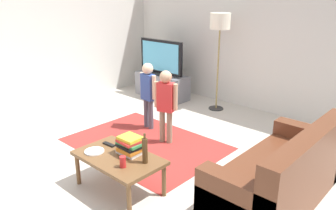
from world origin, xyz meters
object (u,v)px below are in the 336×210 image
coffee_table (119,160)px  soda_can (123,162)px  tv (161,58)px  couch (284,178)px  floor_lamp (220,27)px  plate (94,151)px  child_center (166,100)px  bottle (145,150)px  tv_stand (162,86)px  book_stack (130,146)px  tv_remote (109,144)px  child_near_tv (148,90)px

coffee_table → soda_can: bearing=-28.6°
tv → couch: 3.99m
floor_lamp → plate: (0.49, -3.12, -1.12)m
child_center → bottle: child_center is taller
tv_stand → coffee_table: (2.06, -2.85, 0.13)m
floor_lamp → book_stack: floor_lamp is taller
tv_remote → coffee_table: bearing=-22.5°
tv → bottle: 3.63m
couch → soda_can: couch is taller
couch → plate: bearing=-146.6°
bottle → child_near_tv: bearing=134.9°
couch → bottle: size_ratio=5.36×
soda_can → plate: (-0.50, 0.00, -0.05)m
coffee_table → book_stack: size_ratio=3.52×
child_center → coffee_table: (0.47, -1.27, -0.29)m
tv_stand → bottle: size_ratio=3.58×
child_near_tv → soda_can: size_ratio=9.03×
couch → child_center: size_ratio=1.65×
tv_stand → tv: 0.60m
child_near_tv → tv_remote: child_near_tv is taller
tv_stand → tv: (0.00, -0.02, 0.60)m
tv_remote → child_center: bearing=94.3°
tv → floor_lamp: 1.47m
floor_lamp → coffee_table: size_ratio=1.78×
tv_stand → plate: size_ratio=5.45×
child_center → plate: 1.42m
tv → book_stack: size_ratio=3.87×
child_center → soda_can: child_center is taller
soda_can → plate: 0.50m
child_near_tv → soda_can: (1.28, -1.60, -0.17)m
floor_lamp → plate: floor_lamp is taller
couch → tv_remote: 1.98m
floor_lamp → soda_can: bearing=-72.3°
bottle → soda_can: (-0.10, -0.22, -0.08)m
tv → floor_lamp: floor_lamp is taller
bottle → tv_stand: bearing=130.9°
tv_stand → book_stack: (2.11, -2.73, 0.28)m
child_near_tv → book_stack: child_near_tv is taller
tv → bottle: size_ratio=3.28×
couch → child_near_tv: bearing=169.7°
child_center → bottle: 1.41m
book_stack → plate: 0.42m
couch → plate: couch is taller
tv → soda_can: size_ratio=9.17×
tv_stand → coffee_table: tv_stand is taller
coffee_table → book_stack: bearing=67.0°
tv → couch: (3.51, -1.81, -0.56)m
tv_stand → tv_remote: bearing=-57.3°
floor_lamp → bottle: size_ratio=5.30×
tv → floor_lamp: (1.29, 0.17, 0.70)m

